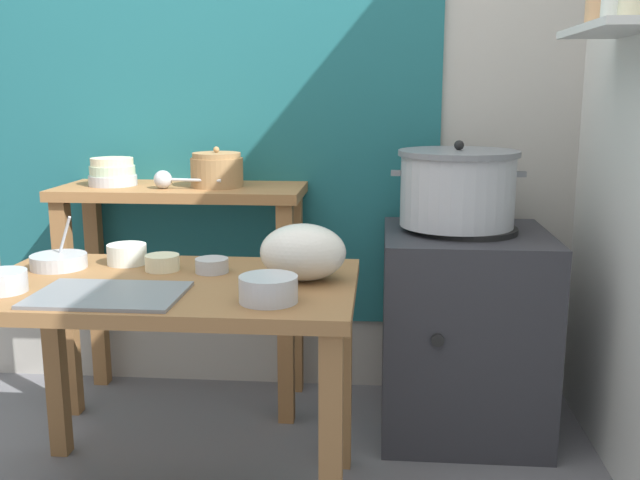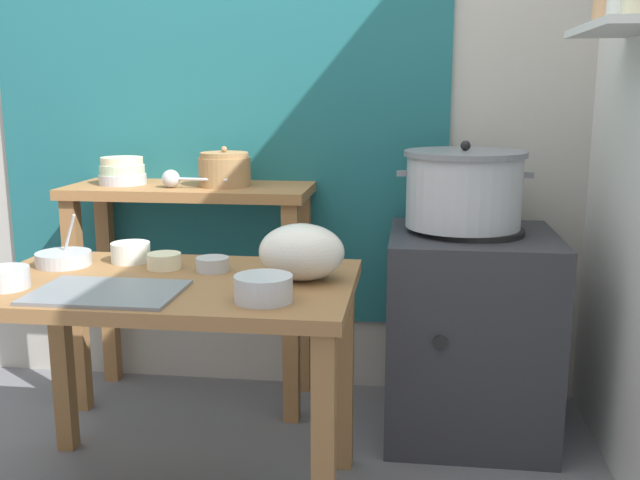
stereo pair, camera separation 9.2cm
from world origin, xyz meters
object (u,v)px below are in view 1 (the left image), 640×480
(ladle, at_px, (165,179))
(prep_bowl_2, at_px, (127,253))
(stove_block, at_px, (463,330))
(serving_tray, at_px, (108,295))
(prep_bowl_5, at_px, (268,288))
(plastic_bag, at_px, (303,252))
(prep_bowl_1, at_px, (3,281))
(prep_bowl_3, at_px, (59,260))
(bowl_stack_enamel, at_px, (112,172))
(prep_bowl_4, at_px, (162,262))
(back_shelf_table, at_px, (183,241))
(prep_bowl_0, at_px, (212,265))
(clay_pot, at_px, (217,170))
(prep_table, at_px, (169,317))
(steamer_pot, at_px, (457,188))

(ladle, distance_m, prep_bowl_2, 0.51)
(stove_block, relative_size, serving_tray, 1.95)
(ladle, xyz_separation_m, prep_bowl_5, (0.53, -0.86, -0.18))
(plastic_bag, relative_size, prep_bowl_1, 1.91)
(prep_bowl_3, bearing_deg, bowl_stack_enamel, 94.70)
(ladle, bearing_deg, prep_bowl_4, -74.93)
(prep_bowl_4, bearing_deg, back_shelf_table, 99.97)
(bowl_stack_enamel, bearing_deg, ladle, -18.16)
(stove_block, distance_m, prep_bowl_1, 1.60)
(prep_bowl_1, height_order, prep_bowl_2, prep_bowl_2)
(prep_bowl_0, distance_m, prep_bowl_1, 0.59)
(back_shelf_table, xyz_separation_m, clay_pot, (0.15, 0.00, 0.29))
(prep_table, relative_size, prep_bowl_3, 6.35)
(steamer_pot, distance_m, prep_bowl_1, 1.55)
(bowl_stack_enamel, bearing_deg, back_shelf_table, -0.77)
(serving_tray, xyz_separation_m, prep_bowl_1, (-0.31, 0.02, 0.03))
(back_shelf_table, distance_m, prep_bowl_4, 0.64)
(prep_table, distance_m, prep_bowl_3, 0.43)
(plastic_bag, relative_size, prep_bowl_3, 1.46)
(prep_bowl_1, height_order, prep_bowl_3, prep_bowl_3)
(clay_pot, xyz_separation_m, bowl_stack_enamel, (-0.42, 0.00, -0.01))
(prep_table, height_order, prep_bowl_3, prep_bowl_3)
(ladle, height_order, prep_bowl_5, ladle)
(prep_bowl_0, distance_m, prep_bowl_4, 0.16)
(bowl_stack_enamel, bearing_deg, steamer_pot, -4.87)
(plastic_bag, height_order, prep_bowl_0, plastic_bag)
(prep_table, relative_size, back_shelf_table, 1.15)
(ladle, height_order, prep_bowl_3, ladle)
(steamer_pot, height_order, serving_tray, steamer_pot)
(prep_bowl_2, xyz_separation_m, prep_bowl_4, (0.14, -0.07, -0.01))
(steamer_pot, relative_size, prep_bowl_0, 4.77)
(prep_bowl_0, bearing_deg, back_shelf_table, 112.88)
(prep_bowl_3, xyz_separation_m, prep_bowl_5, (0.71, -0.31, 0.01))
(prep_bowl_0, relative_size, prep_bowl_4, 0.96)
(stove_block, relative_size, prep_bowl_4, 7.35)
(prep_bowl_3, bearing_deg, back_shelf_table, 70.38)
(prep_table, distance_m, prep_bowl_0, 0.21)
(bowl_stack_enamel, bearing_deg, prep_bowl_0, -49.71)
(prep_bowl_5, bearing_deg, prep_bowl_1, 177.67)
(prep_bowl_1, xyz_separation_m, prep_bowl_4, (0.37, 0.28, -0.01))
(plastic_bag, bearing_deg, prep_bowl_2, 165.44)
(prep_bowl_2, distance_m, prep_bowl_3, 0.21)
(prep_bowl_4, bearing_deg, prep_bowl_1, -142.78)
(prep_bowl_0, height_order, prep_bowl_4, prep_bowl_4)
(prep_bowl_3, bearing_deg, prep_bowl_4, 0.00)
(prep_table, xyz_separation_m, plastic_bag, (0.39, 0.05, 0.19))
(prep_bowl_3, bearing_deg, serving_tray, -47.37)
(ladle, height_order, prep_bowl_4, ladle)
(prep_bowl_0, relative_size, prep_bowl_1, 0.77)
(prep_table, bearing_deg, prep_bowl_0, 47.71)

